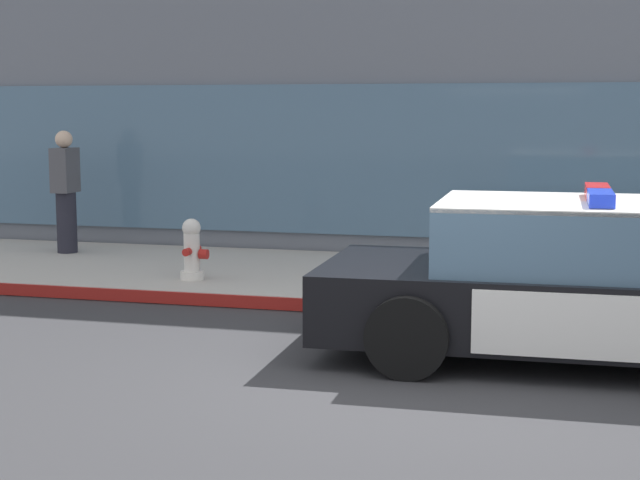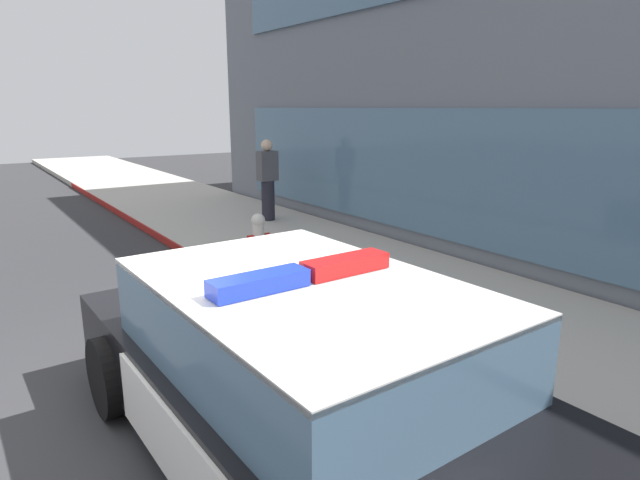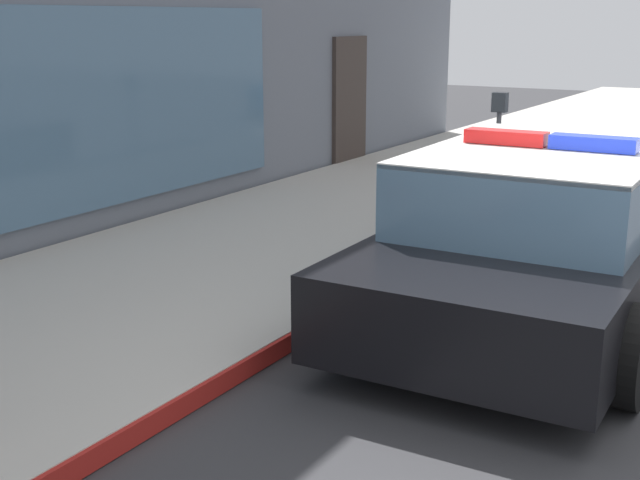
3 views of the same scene
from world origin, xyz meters
TOP-DOWN VIEW (x-y plane):
  - ground at (0.00, 0.00)m, footprint 48.00×48.00m
  - sidewalk at (0.00, 3.98)m, footprint 48.00×3.40m
  - curb_red_paint at (0.00, 2.27)m, footprint 28.80×0.04m
  - storefront_building at (0.46, 11.15)m, footprint 20.54×10.94m
  - police_cruiser at (1.53, 0.98)m, footprint 5.16×2.24m
  - fire_hydrant at (-3.18, 3.05)m, footprint 0.34×0.39m
  - pedestrian_on_sidewalk at (-5.72, 4.63)m, footprint 0.28×0.40m

SIDE VIEW (x-z plane):
  - ground at x=0.00m, z-range 0.00..0.00m
  - sidewalk at x=0.00m, z-range 0.00..0.15m
  - curb_red_paint at x=0.00m, z-range 0.01..0.14m
  - fire_hydrant at x=-3.18m, z-range 0.14..0.86m
  - police_cruiser at x=1.53m, z-range -0.07..1.43m
  - pedestrian_on_sidewalk at x=-5.72m, z-range 0.16..1.87m
  - storefront_building at x=0.46m, z-range 0.00..6.65m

